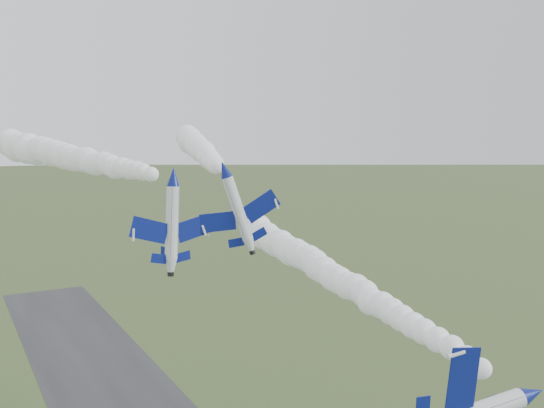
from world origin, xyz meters
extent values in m
cylinder|color=white|center=(11.33, -11.78, 30.20)|extent=(2.88, 8.57, 1.69)
cone|color=white|center=(12.06, -6.72, 30.20)|extent=(1.93, 2.03, 1.69)
cylinder|color=black|center=(12.21, -5.73, 30.20)|extent=(0.93, 0.72, 0.86)
cube|color=navy|center=(10.90, -10.91, 33.16)|extent=(1.09, 2.49, 4.59)
cube|color=navy|center=(11.72, -7.58, 31.79)|extent=(0.52, 1.14, 2.00)
cube|color=navy|center=(12.14, -7.65, 28.61)|extent=(0.52, 1.14, 2.00)
cube|color=navy|center=(13.17, -8.04, 30.37)|extent=(2.41, 1.90, 0.41)
cylinder|color=white|center=(-4.03, 23.79, 44.91)|extent=(2.95, 8.20, 1.51)
cone|color=navy|center=(-3.10, 18.79, 44.91)|extent=(1.87, 2.35, 1.51)
cone|color=white|center=(-4.92, 28.60, 44.91)|extent=(1.80, 1.97, 1.51)
cylinder|color=black|center=(-5.09, 29.54, 44.91)|extent=(0.86, 0.71, 0.77)
ellipsoid|color=black|center=(-3.62, 21.75, 45.45)|extent=(1.49, 2.90, 1.01)
cube|color=navy|center=(-7.00, 24.02, 44.92)|extent=(4.76, 3.07, 0.36)
cube|color=navy|center=(-1.34, 25.06, 44.62)|extent=(4.76, 3.07, 0.36)
cube|color=navy|center=(-6.27, 27.47, 44.99)|extent=(2.08, 1.39, 0.20)
cube|color=navy|center=(-3.25, 28.03, 44.83)|extent=(2.08, 1.39, 0.20)
cube|color=navy|center=(-4.65, 27.54, 46.16)|extent=(0.50, 1.55, 2.11)
cylinder|color=white|center=(2.12, 23.59, 45.61)|extent=(3.71, 7.85, 1.73)
cone|color=navy|center=(0.83, 18.93, 45.61)|extent=(2.20, 2.40, 1.73)
cone|color=white|center=(3.36, 28.08, 45.61)|extent=(2.10, 2.04, 1.73)
cylinder|color=black|center=(3.60, 28.96, 45.61)|extent=(0.99, 0.76, 0.88)
ellipsoid|color=black|center=(1.44, 21.73, 46.09)|extent=(1.81, 2.84, 1.15)
cube|color=navy|center=(-0.15, 24.98, 44.62)|extent=(4.47, 3.18, 1.44)
cube|color=navy|center=(4.86, 23.59, 46.34)|extent=(4.47, 3.18, 1.44)
cube|color=navy|center=(1.80, 27.66, 45.15)|extent=(1.97, 1.44, 0.66)
cube|color=navy|center=(4.48, 26.92, 46.06)|extent=(1.97, 1.44, 0.66)
cube|color=navy|center=(2.72, 27.18, 46.73)|extent=(1.10, 1.60, 1.94)
camera|label=1|loc=(-26.77, -40.60, 49.61)|focal=40.00mm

